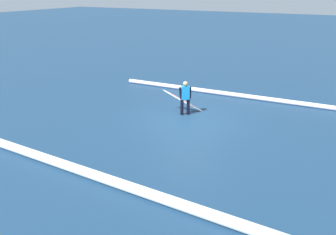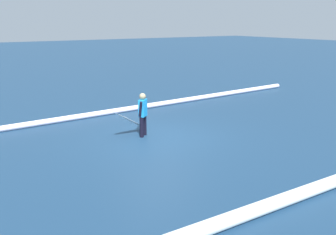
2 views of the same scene
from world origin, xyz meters
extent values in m
plane|color=navy|center=(0.00, 0.00, 0.00)|extent=(129.20, 129.20, 0.00)
cylinder|color=black|center=(0.43, -0.29, 0.35)|extent=(0.14, 0.14, 0.71)
cylinder|color=black|center=(0.21, -0.47, 0.35)|extent=(0.14, 0.14, 0.71)
cube|color=#198CD8|center=(0.32, -0.38, 1.00)|extent=(0.39, 0.37, 0.59)
sphere|color=#8D7F5E|center=(0.32, -0.38, 1.40)|extent=(0.22, 0.22, 0.22)
cylinder|color=black|center=(0.48, -0.25, 1.00)|extent=(0.09, 0.20, 0.53)
cylinder|color=black|center=(0.15, -0.52, 1.00)|extent=(0.09, 0.11, 0.53)
ellipsoid|color=white|center=(0.60, -0.73, 0.50)|extent=(1.76, 1.01, 1.03)
ellipsoid|color=red|center=(0.60, -0.73, 0.50)|extent=(1.37, 0.71, 0.84)
cylinder|color=white|center=(-2.87, -3.95, 0.11)|extent=(16.61, 1.01, 0.22)
camera|label=1|loc=(-5.46, 11.88, 5.21)|focal=35.25mm
camera|label=2|loc=(6.28, 10.27, 3.86)|focal=39.36mm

